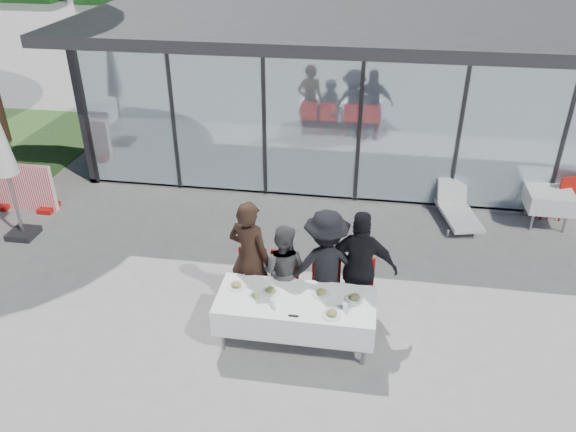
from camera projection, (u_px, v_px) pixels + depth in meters
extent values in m
plane|color=gray|center=(275.00, 316.00, 8.75)|extent=(90.00, 90.00, 0.00)
cube|color=gray|center=(398.00, 135.00, 15.33)|extent=(14.00, 8.00, 0.10)
cube|color=black|center=(401.00, 45.00, 17.92)|extent=(14.00, 0.20, 3.20)
cube|color=black|center=(150.00, 68.00, 15.49)|extent=(0.20, 8.00, 3.20)
cube|color=silver|center=(408.00, 134.00, 11.16)|extent=(13.60, 0.06, 3.10)
cube|color=#2D2D30|center=(411.00, 12.00, 13.38)|extent=(14.80, 8.80, 0.24)
cube|color=#262628|center=(87.00, 116.00, 12.06)|extent=(0.08, 0.10, 3.10)
cube|color=#262628|center=(174.00, 121.00, 11.81)|extent=(0.08, 0.10, 3.10)
cube|color=#262628|center=(265.00, 126.00, 11.55)|extent=(0.08, 0.10, 3.10)
cube|color=#262628|center=(359.00, 131.00, 11.29)|extent=(0.08, 0.10, 3.10)
cube|color=#262628|center=(458.00, 137.00, 11.03)|extent=(0.08, 0.10, 3.10)
cube|color=#262628|center=(562.00, 142.00, 10.77)|extent=(0.08, 0.10, 3.10)
cube|color=#B5120C|center=(300.00, 136.00, 14.18)|extent=(0.45, 0.45, 0.90)
cube|color=#B5120C|center=(360.00, 132.00, 14.41)|extent=(0.45, 0.45, 0.90)
cube|color=#B5120C|center=(463.00, 145.00, 13.65)|extent=(0.45, 0.45, 0.90)
cube|color=#B5120C|center=(542.00, 139.00, 13.98)|extent=(0.45, 0.45, 0.90)
cube|color=white|center=(296.00, 311.00, 8.03)|extent=(2.26, 0.96, 0.42)
cylinder|color=gray|center=(222.00, 330.00, 7.95)|extent=(0.06, 0.06, 0.71)
cylinder|color=gray|center=(364.00, 345.00, 7.68)|extent=(0.06, 0.06, 0.71)
cylinder|color=gray|center=(234.00, 299.00, 8.55)|extent=(0.06, 0.06, 0.71)
cylinder|color=gray|center=(366.00, 312.00, 8.28)|extent=(0.06, 0.06, 0.71)
imported|color=#311E15|center=(250.00, 257.00, 8.49)|extent=(0.88, 0.88, 1.90)
cube|color=#B5120C|center=(251.00, 283.00, 8.74)|extent=(0.44, 0.44, 0.05)
cube|color=#B5120C|center=(253.00, 263.00, 8.79)|extent=(0.44, 0.04, 0.55)
cylinder|color=#B5120C|center=(238.00, 301.00, 8.73)|extent=(0.04, 0.04, 0.43)
cylinder|color=#B5120C|center=(260.00, 304.00, 8.68)|extent=(0.04, 0.04, 0.43)
cylinder|color=#B5120C|center=(243.00, 288.00, 9.04)|extent=(0.04, 0.04, 0.43)
cylinder|color=#B5120C|center=(265.00, 290.00, 8.99)|extent=(0.04, 0.04, 0.43)
imported|color=#4B4B4B|center=(283.00, 270.00, 8.51)|extent=(0.82, 0.82, 1.53)
cube|color=#B5120C|center=(283.00, 286.00, 8.68)|extent=(0.44, 0.44, 0.05)
cube|color=#B5120C|center=(285.00, 266.00, 8.73)|extent=(0.44, 0.04, 0.55)
cylinder|color=#B5120C|center=(270.00, 305.00, 8.66)|extent=(0.04, 0.04, 0.43)
cylinder|color=#B5120C|center=(293.00, 307.00, 8.61)|extent=(0.04, 0.04, 0.43)
cylinder|color=#B5120C|center=(274.00, 291.00, 8.97)|extent=(0.04, 0.04, 0.43)
cylinder|color=#B5120C|center=(296.00, 293.00, 8.92)|extent=(0.04, 0.04, 0.43)
imported|color=black|center=(326.00, 266.00, 8.35)|extent=(1.43, 1.43, 1.82)
cube|color=#B5120C|center=(325.00, 290.00, 8.59)|extent=(0.44, 0.44, 0.05)
cube|color=#B5120C|center=(326.00, 270.00, 8.64)|extent=(0.44, 0.04, 0.55)
cylinder|color=#B5120C|center=(311.00, 309.00, 8.58)|extent=(0.04, 0.04, 0.43)
cylinder|color=#B5120C|center=(335.00, 311.00, 8.53)|extent=(0.04, 0.04, 0.43)
cylinder|color=#B5120C|center=(314.00, 294.00, 8.88)|extent=(0.04, 0.04, 0.43)
cylinder|color=#B5120C|center=(337.00, 297.00, 8.84)|extent=(0.04, 0.04, 0.43)
imported|color=black|center=(360.00, 268.00, 8.28)|extent=(1.13, 1.13, 1.86)
cube|color=#B5120C|center=(358.00, 294.00, 8.52)|extent=(0.44, 0.44, 0.05)
cube|color=#B5120C|center=(360.00, 272.00, 8.57)|extent=(0.44, 0.04, 0.55)
cylinder|color=#B5120C|center=(345.00, 312.00, 8.51)|extent=(0.04, 0.04, 0.43)
cylinder|color=#B5120C|center=(369.00, 314.00, 8.46)|extent=(0.04, 0.04, 0.43)
cylinder|color=#B5120C|center=(346.00, 297.00, 8.82)|extent=(0.04, 0.04, 0.43)
cylinder|color=#B5120C|center=(369.00, 300.00, 8.77)|extent=(0.04, 0.04, 0.43)
cylinder|color=silver|center=(236.00, 286.00, 8.17)|extent=(0.27, 0.27, 0.01)
ellipsoid|color=tan|center=(236.00, 284.00, 8.16)|extent=(0.15, 0.15, 0.05)
cylinder|color=silver|center=(271.00, 292.00, 8.06)|extent=(0.27, 0.27, 0.01)
ellipsoid|color=#426024|center=(271.00, 290.00, 8.04)|extent=(0.15, 0.15, 0.05)
cylinder|color=silver|center=(321.00, 294.00, 8.02)|extent=(0.27, 0.27, 0.01)
ellipsoid|color=tan|center=(321.00, 292.00, 8.00)|extent=(0.15, 0.15, 0.05)
cylinder|color=silver|center=(355.00, 299.00, 7.92)|extent=(0.27, 0.27, 0.01)
ellipsoid|color=#426024|center=(355.00, 297.00, 7.90)|extent=(0.15, 0.15, 0.05)
cylinder|color=silver|center=(332.00, 315.00, 7.61)|extent=(0.27, 0.27, 0.01)
ellipsoid|color=#426024|center=(332.00, 313.00, 7.60)|extent=(0.15, 0.15, 0.05)
cylinder|color=#8AA946|center=(256.00, 295.00, 7.89)|extent=(0.06, 0.06, 0.14)
cylinder|color=silver|center=(272.00, 303.00, 7.76)|extent=(0.07, 0.07, 0.10)
cylinder|color=silver|center=(345.00, 306.00, 7.70)|extent=(0.07, 0.07, 0.10)
cube|color=black|center=(293.00, 316.00, 7.59)|extent=(0.14, 0.03, 0.01)
cube|color=white|center=(549.00, 199.00, 10.97)|extent=(0.86, 0.86, 0.36)
cylinder|color=gray|center=(534.00, 214.00, 10.86)|extent=(0.05, 0.05, 0.72)
cylinder|color=gray|center=(566.00, 216.00, 10.78)|extent=(0.05, 0.05, 0.72)
cylinder|color=gray|center=(527.00, 200.00, 11.37)|extent=(0.05, 0.05, 0.72)
cylinder|color=gray|center=(558.00, 202.00, 11.29)|extent=(0.05, 0.05, 0.72)
cube|color=#B5120C|center=(552.00, 196.00, 11.29)|extent=(0.52, 0.52, 0.05)
cube|color=#B5120C|center=(551.00, 181.00, 11.34)|extent=(0.44, 0.13, 0.55)
cylinder|color=#B5120C|center=(542.00, 210.00, 11.28)|extent=(0.04, 0.04, 0.43)
cylinder|color=#B5120C|center=(561.00, 212.00, 11.23)|extent=(0.04, 0.04, 0.43)
cylinder|color=#B5120C|center=(538.00, 202.00, 11.59)|extent=(0.04, 0.04, 0.43)
cylinder|color=#B5120C|center=(557.00, 203.00, 11.54)|extent=(0.04, 0.04, 0.43)
cube|color=#B5120C|center=(559.00, 196.00, 11.30)|extent=(0.58, 0.58, 0.05)
cube|color=#B5120C|center=(569.00, 189.00, 11.01)|extent=(0.42, 0.21, 0.55)
cylinder|color=#B5120C|center=(549.00, 210.00, 11.29)|extent=(0.04, 0.04, 0.43)
cylinder|color=#B5120C|center=(568.00, 211.00, 11.24)|extent=(0.04, 0.04, 0.43)
cylinder|color=#B5120C|center=(545.00, 202.00, 11.60)|extent=(0.04, 0.04, 0.43)
cylinder|color=#B5120C|center=(563.00, 203.00, 11.55)|extent=(0.04, 0.04, 0.43)
cube|color=black|center=(23.00, 233.00, 10.80)|extent=(0.50, 0.50, 0.12)
cylinder|color=gray|center=(7.00, 173.00, 10.16)|extent=(0.06, 0.06, 2.70)
cube|color=red|center=(22.00, 187.00, 11.56)|extent=(1.40, 0.12, 1.00)
cube|color=#B5120C|center=(5.00, 204.00, 11.85)|extent=(0.30, 0.45, 0.10)
cube|color=#B5120C|center=(49.00, 208.00, 11.71)|extent=(0.30, 0.45, 0.10)
cube|color=silver|center=(459.00, 215.00, 11.17)|extent=(0.87, 1.40, 0.08)
cube|color=silver|center=(452.00, 191.00, 11.51)|extent=(0.64, 0.39, 0.54)
cylinder|color=silver|center=(448.00, 233.00, 10.78)|extent=(0.04, 0.04, 0.14)
cylinder|color=silver|center=(475.00, 235.00, 10.71)|extent=(0.04, 0.04, 0.14)
cylinder|color=silver|center=(443.00, 206.00, 11.73)|extent=(0.04, 0.04, 0.14)
cylinder|color=silver|center=(468.00, 208.00, 11.66)|extent=(0.04, 0.04, 0.14)
cylinder|color=#382316|center=(354.00, 54.00, 19.36)|extent=(0.44, 0.44, 2.00)
cube|color=#385926|center=(2.00, 141.00, 15.04)|extent=(5.00, 5.00, 0.02)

